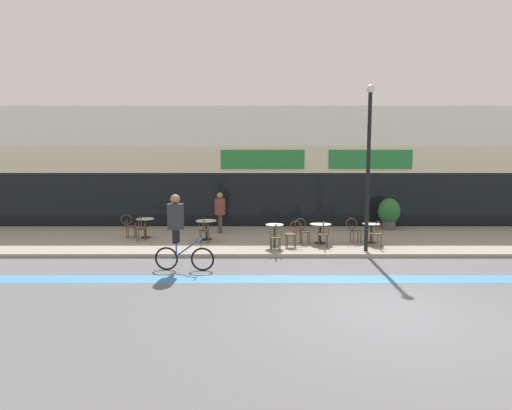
{
  "coord_description": "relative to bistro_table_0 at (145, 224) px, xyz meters",
  "views": [
    {
      "loc": [
        -2.68,
        -7.78,
        2.98
      ],
      "look_at": [
        -2.66,
        6.05,
        1.51
      ],
      "focal_mm": 28.0,
      "sensor_mm": 36.0,
      "label": 1
    }
  ],
  "objects": [
    {
      "name": "ground_plane",
      "position": [
        6.91,
        -7.26,
        -0.64
      ],
      "size": [
        120.0,
        120.0,
        0.0
      ],
      "primitive_type": "plane",
      "color": "#5B5B60"
    },
    {
      "name": "sidewalk_slab",
      "position": [
        6.91,
        -0.01,
        -0.58
      ],
      "size": [
        40.0,
        5.5,
        0.12
      ],
      "primitive_type": "cube",
      "color": "gray",
      "rests_on": "ground"
    },
    {
      "name": "storefront_facade",
      "position": [
        6.91,
        4.7,
        2.07
      ],
      "size": [
        40.0,
        4.06,
        5.46
      ],
      "color": "silver",
      "rests_on": "ground"
    },
    {
      "name": "bike_lane_stripe",
      "position": [
        6.91,
        -5.08,
        -0.64
      ],
      "size": [
        36.0,
        0.7,
        0.01
      ],
      "primitive_type": "cube",
      "color": "#3D7AB7",
      "rests_on": "ground"
    },
    {
      "name": "bistro_table_0",
      "position": [
        0.0,
        0.0,
        0.0
      ],
      "size": [
        0.66,
        0.66,
        0.74
      ],
      "color": "black",
      "rests_on": "sidewalk_slab"
    },
    {
      "name": "bistro_table_1",
      "position": [
        2.37,
        -0.39,
        -0.0
      ],
      "size": [
        0.76,
        0.76,
        0.73
      ],
      "color": "black",
      "rests_on": "sidewalk_slab"
    },
    {
      "name": "bistro_table_2",
      "position": [
        4.86,
        -1.66,
        0.02
      ],
      "size": [
        0.61,
        0.61,
        0.77
      ],
      "color": "black",
      "rests_on": "sidewalk_slab"
    },
    {
      "name": "bistro_table_3",
      "position": [
        6.51,
        -1.07,
        -0.02
      ],
      "size": [
        0.75,
        0.75,
        0.7
      ],
      "color": "black",
      "rests_on": "sidewalk_slab"
    },
    {
      "name": "bistro_table_4",
      "position": [
        8.34,
        -1.0,
        -0.03
      ],
      "size": [
        0.63,
        0.63,
        0.7
      ],
      "color": "black",
      "rests_on": "sidewalk_slab"
    },
    {
      "name": "cafe_chair_0_near",
      "position": [
        0.0,
        -0.63,
        -0.01
      ],
      "size": [
        0.41,
        0.58,
        0.9
      ],
      "rotation": [
        0.0,
        0.0,
        1.61
      ],
      "color": "#4C3823",
      "rests_on": "sidewalk_slab"
    },
    {
      "name": "cafe_chair_0_side",
      "position": [
        -0.63,
        -0.01,
        -0.01
      ],
      "size": [
        0.59,
        0.44,
        0.9
      ],
      "rotation": [
        0.0,
        0.0,
        0.1
      ],
      "color": "#4C3823",
      "rests_on": "sidewalk_slab"
    },
    {
      "name": "cafe_chair_1_near",
      "position": [
        2.37,
        -1.02,
        -0.01
      ],
      "size": [
        0.4,
        0.58,
        0.9
      ],
      "rotation": [
        0.0,
        0.0,
        1.56
      ],
      "color": "#4C3823",
      "rests_on": "sidewalk_slab"
    },
    {
      "name": "cafe_chair_2_near",
      "position": [
        4.86,
        -2.28,
        -0.01
      ],
      "size": [
        0.43,
        0.59,
        0.9
      ],
      "rotation": [
        0.0,
        0.0,
        1.65
      ],
      "color": "#4C3823",
      "rests_on": "sidewalk_slab"
    },
    {
      "name": "cafe_chair_2_side",
      "position": [
        5.48,
        -1.65,
        -0.01
      ],
      "size": [
        0.59,
        0.44,
        0.9
      ],
      "rotation": [
        0.0,
        0.0,
        3.24
      ],
      "color": "#4C3823",
      "rests_on": "sidewalk_slab"
    },
    {
      "name": "cafe_chair_3_near",
      "position": [
        6.5,
        -1.7,
        -0.01
      ],
      "size": [
        0.44,
        0.6,
        0.9
      ],
      "rotation": [
        0.0,
        0.0,
        1.45
      ],
      "color": "#4C3823",
      "rests_on": "sidewalk_slab"
    },
    {
      "name": "cafe_chair_3_side",
      "position": [
        5.89,
        -1.08,
        -0.01
      ],
      "size": [
        0.59,
        0.43,
        0.9
      ],
      "rotation": [
        0.0,
        0.0,
        0.08
      ],
      "color": "#4C3823",
      "rests_on": "sidewalk_slab"
    },
    {
      "name": "cafe_chair_4_near",
      "position": [
        8.35,
        -1.62,
        -0.01
      ],
      "size": [
        0.43,
        0.59,
        0.9
      ],
      "rotation": [
        0.0,
        0.0,
        1.66
      ],
      "color": "#4C3823",
      "rests_on": "sidewalk_slab"
    },
    {
      "name": "cafe_chair_4_side",
      "position": [
        7.71,
        -1.0,
        -0.01
      ],
      "size": [
        0.6,
        0.45,
        0.9
      ],
      "rotation": [
        0.0,
        0.0,
        0.13
      ],
      "color": "#4C3823",
      "rests_on": "sidewalk_slab"
    },
    {
      "name": "planter_pot",
      "position": [
        9.93,
        1.91,
        0.19
      ],
      "size": [
        0.91,
        0.91,
        1.34
      ],
      "color": "#4C4C51",
      "rests_on": "sidewalk_slab"
    },
    {
      "name": "lamp_post",
      "position": [
        7.8,
        -2.31,
        2.52
      ],
      "size": [
        0.26,
        0.26,
        5.28
      ],
      "color": "black",
      "rests_on": "sidewalk_slab"
    },
    {
      "name": "cyclist_0",
      "position": [
        2.07,
        -4.22,
        0.61
      ],
      "size": [
        1.67,
        0.53,
        2.12
      ],
      "rotation": [
        0.0,
        0.0,
        -0.07
      ],
      "color": "black",
      "rests_on": "ground"
    },
    {
      "name": "pedestrian_near_end",
      "position": [
        2.76,
        1.02,
        0.46
      ],
      "size": [
        0.52,
        0.52,
        1.66
      ],
      "rotation": [
        0.0,
        0.0,
        0.24
      ],
      "color": "#4C3D2D",
      "rests_on": "sidewalk_slab"
    }
  ]
}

